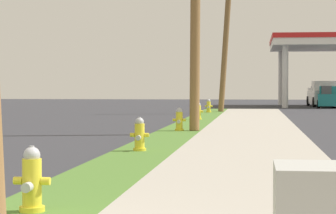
% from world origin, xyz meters
% --- Properties ---
extents(fire_hydrant_nearest, '(0.42, 0.38, 0.74)m').
position_xyz_m(fire_hydrant_nearest, '(0.63, 2.14, 0.45)').
color(fire_hydrant_nearest, yellow).
rests_on(fire_hydrant_nearest, grass_verge).
extents(fire_hydrant_second, '(0.42, 0.38, 0.74)m').
position_xyz_m(fire_hydrant_second, '(0.60, 9.80, 0.45)').
color(fire_hydrant_second, yellow).
rests_on(fire_hydrant_second, grass_verge).
extents(fire_hydrant_third, '(0.42, 0.37, 0.74)m').
position_xyz_m(fire_hydrant_third, '(0.71, 16.98, 0.45)').
color(fire_hydrant_third, yellow).
rests_on(fire_hydrant_third, grass_verge).
extents(fire_hydrant_fourth, '(0.42, 0.37, 0.74)m').
position_xyz_m(fire_hydrant_fourth, '(0.71, 24.77, 0.45)').
color(fire_hydrant_fourth, yellow).
rests_on(fire_hydrant_fourth, grass_verge).
extents(fire_hydrant_fifth, '(0.42, 0.38, 0.74)m').
position_xyz_m(fire_hydrant_fifth, '(0.59, 33.34, 0.45)').
color(fire_hydrant_fifth, yellow).
rests_on(fire_hydrant_fifth, grass_verge).
extents(utility_pole_background, '(1.41, 0.41, 8.19)m').
position_xyz_m(utility_pole_background, '(1.46, 34.83, 4.29)').
color(utility_pole_background, brown).
rests_on(utility_pole_background, grass_verge).
extents(car_teal_by_near_pump, '(2.24, 4.63, 1.57)m').
position_xyz_m(car_teal_by_near_pump, '(8.59, 46.99, 0.72)').
color(car_teal_by_near_pump, '#197075').
rests_on(car_teal_by_near_pump, ground).
extents(truck_white_at_forecourt, '(2.26, 5.46, 1.97)m').
position_xyz_m(truck_white_at_forecourt, '(8.43, 50.52, 0.91)').
color(truck_white_at_forecourt, white).
rests_on(truck_white_at_forecourt, ground).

